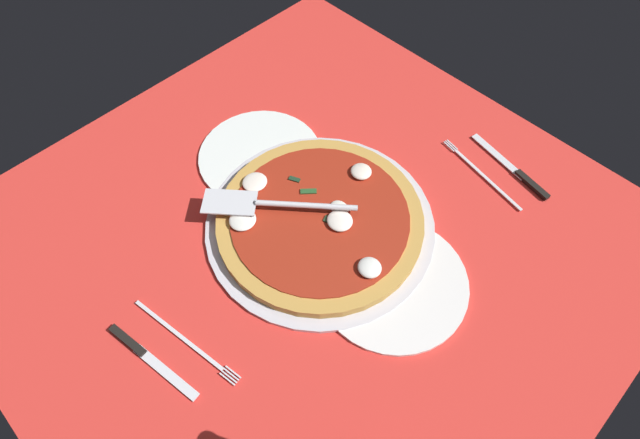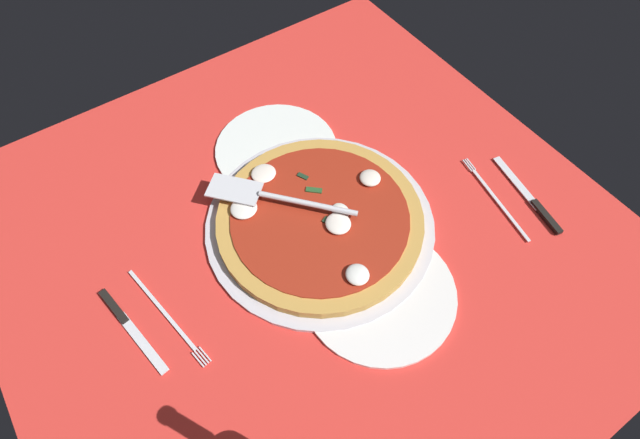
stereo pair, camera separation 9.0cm
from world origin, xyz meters
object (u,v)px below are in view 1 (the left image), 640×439
pizza_server (272,204)px  place_setting_near (165,349)px  dinner_plate_right (392,282)px  pizza (320,219)px  place_setting_far (499,174)px  dinner_plate_left (260,156)px

pizza_server → place_setting_near: 28.90cm
dinner_plate_right → pizza: (-16.53, -0.42, 1.68)cm
place_setting_far → place_setting_near: bearing=86.3°
place_setting_near → pizza: bearing=80.0°
pizza → place_setting_far: pizza is taller
dinner_plate_right → place_setting_far: place_setting_far is taller
pizza → pizza_server: pizza_server is taller
pizza → place_setting_near: pizza is taller
pizza → place_setting_near: bearing=-91.1°
pizza → pizza_server: bearing=-144.0°
dinner_plate_left → pizza: bearing=-8.8°
pizza → dinner_plate_left: bearing=171.2°
dinner_plate_left → pizza_server: 15.58cm
dinner_plate_left → pizza: 19.77cm
dinner_plate_right → place_setting_near: (-17.17, -33.21, -0.15)cm
dinner_plate_left → pizza_server: bearing=-32.1°
dinner_plate_left → place_setting_far: place_setting_far is taller
dinner_plate_left → dinner_plate_right: bearing=-4.1°
dinner_plate_right → place_setting_near: place_setting_near is taller
place_setting_far → pizza_server: bearing=69.3°
place_setting_near → place_setting_far: same height
pizza_server → place_setting_far: bearing=-162.5°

